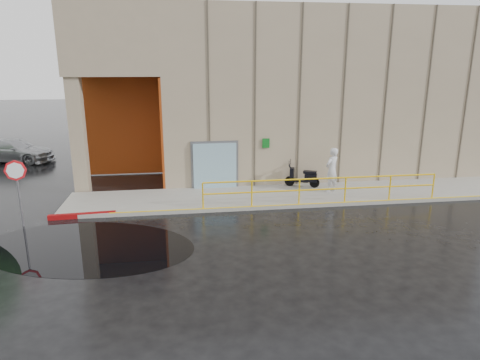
# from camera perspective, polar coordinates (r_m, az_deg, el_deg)

# --- Properties ---
(ground) EXTENTS (120.00, 120.00, 0.00)m
(ground) POSITION_cam_1_polar(r_m,az_deg,el_deg) (13.74, -2.04, -8.49)
(ground) COLOR black
(ground) RESTS_ON ground
(sidewalk) EXTENTS (20.00, 3.00, 0.15)m
(sidewalk) POSITION_cam_1_polar(r_m,az_deg,el_deg) (18.63, 8.79, -1.94)
(sidewalk) COLOR gray
(sidewalk) RESTS_ON ground
(building) EXTENTS (20.00, 10.17, 8.00)m
(building) POSITION_cam_1_polar(r_m,az_deg,el_deg) (24.38, 7.28, 12.05)
(building) COLOR gray
(building) RESTS_ON ground
(guardrail) EXTENTS (9.56, 0.06, 1.03)m
(guardrail) POSITION_cam_1_polar(r_m,az_deg,el_deg) (17.30, 10.94, -1.30)
(guardrail) COLOR yellow
(guardrail) RESTS_ON sidewalk
(person) EXTENTS (0.84, 0.77, 1.93)m
(person) POSITION_cam_1_polar(r_m,az_deg,el_deg) (18.76, 12.14, 1.31)
(person) COLOR silver
(person) RESTS_ON sidewalk
(scooter) EXTENTS (1.60, 1.06, 1.21)m
(scooter) POSITION_cam_1_polar(r_m,az_deg,el_deg) (19.34, 8.39, 1.08)
(scooter) COLOR black
(scooter) RESTS_ON sidewalk
(stop_sign) EXTENTS (0.72, 0.15, 2.39)m
(stop_sign) POSITION_cam_1_polar(r_m,az_deg,el_deg) (16.43, -27.64, 0.22)
(stop_sign) COLOR slate
(stop_sign) RESTS_ON ground
(red_curb) EXTENTS (2.41, 0.33, 0.18)m
(red_curb) POSITION_cam_1_polar(r_m,az_deg,el_deg) (16.94, -20.28, -4.46)
(red_curb) COLOR maroon
(red_curb) RESTS_ON ground
(puddle) EXTENTS (7.64, 5.85, 0.01)m
(puddle) POSITION_cam_1_polar(r_m,az_deg,el_deg) (14.35, -19.63, -8.34)
(puddle) COLOR black
(puddle) RESTS_ON ground
(car_c) EXTENTS (4.89, 3.00, 1.32)m
(car_c) POSITION_cam_1_polar(r_m,az_deg,el_deg) (28.04, -27.91, 3.50)
(car_c) COLOR #AFB2B7
(car_c) RESTS_ON ground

